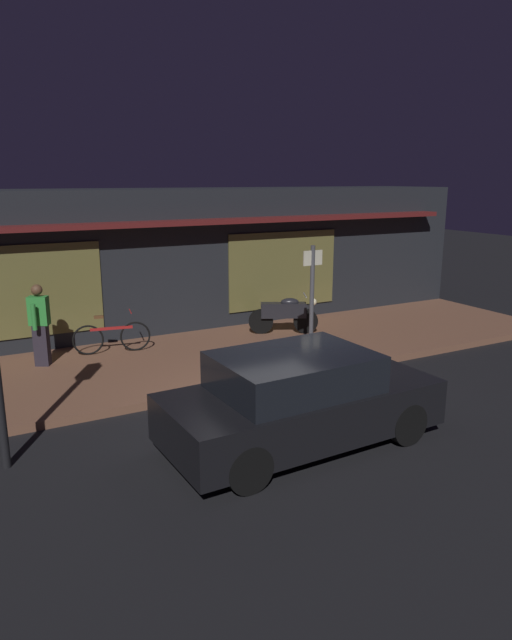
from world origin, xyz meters
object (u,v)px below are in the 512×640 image
Objects in this scene: motorcycle at (285,313)px; person_photographer at (40,323)px; bicycle_parked at (112,337)px; sign_post at (312,296)px; parked_car_near at (299,400)px.

person_photographer reaches higher than motorcycle.
sign_post is at bearing -35.24° from bicycle_parked.
person_photographer is (-5.62, 0.18, 0.38)m from motorcycle.
sign_post is (-0.64, -2.11, 0.86)m from motorcycle.
person_photographer is 0.40× the size of parked_car_near.
motorcycle is 4.18m from bicycle_parked.
bicycle_parked is 4.42m from sign_post.
motorcycle is at bearing 61.03° from parked_car_near.
bicycle_parked is 0.39× the size of parked_car_near.
person_photographer is 0.70× the size of sign_post.
person_photographer is at bearing 118.37° from parked_car_near.
motorcycle is 0.96× the size of bicycle_parked.
sign_post is (3.52, -2.49, 1.00)m from bicycle_parked.
person_photographer is at bearing 178.12° from motorcycle.
parked_car_near is at bearing -118.97° from motorcycle.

